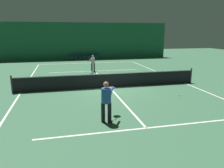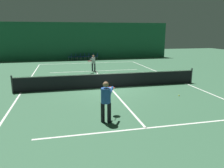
% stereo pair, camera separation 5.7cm
% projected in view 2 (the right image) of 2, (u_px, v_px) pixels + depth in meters
% --- Properties ---
extents(ground_plane, '(60.00, 60.00, 0.00)m').
position_uv_depth(ground_plane, '(110.00, 88.00, 14.36)').
color(ground_plane, '#386647').
extents(backdrop_curtain, '(23.00, 0.12, 4.77)m').
position_uv_depth(backdrop_curtain, '(84.00, 41.00, 28.71)').
color(backdrop_curtain, '#1E5B3D').
rests_on(backdrop_curtain, ground).
extents(court_line_baseline_far, '(11.00, 0.10, 0.00)m').
position_uv_depth(court_line_baseline_far, '(88.00, 63.00, 25.64)').
color(court_line_baseline_far, white).
rests_on(court_line_baseline_far, ground).
extents(court_line_service_far, '(8.25, 0.10, 0.00)m').
position_uv_depth(court_line_service_far, '(95.00, 71.00, 20.43)').
color(court_line_service_far, white).
rests_on(court_line_service_far, ground).
extents(court_line_service_near, '(8.25, 0.10, 0.00)m').
position_uv_depth(court_line_service_near, '(146.00, 128.00, 8.29)').
color(court_line_service_near, white).
rests_on(court_line_service_near, ground).
extents(court_line_sideline_left, '(0.10, 23.80, 0.00)m').
position_uv_depth(court_line_sideline_left, '(21.00, 93.00, 13.17)').
color(court_line_sideline_left, white).
rests_on(court_line_sideline_left, ground).
extents(court_line_sideline_right, '(0.10, 23.80, 0.00)m').
position_uv_depth(court_line_sideline_right, '(185.00, 83.00, 15.55)').
color(court_line_sideline_right, white).
rests_on(court_line_sideline_right, ground).
extents(court_line_centre, '(0.10, 12.80, 0.00)m').
position_uv_depth(court_line_centre, '(110.00, 87.00, 14.36)').
color(court_line_centre, white).
rests_on(court_line_centre, ground).
extents(tennis_net, '(12.00, 0.10, 1.07)m').
position_uv_depth(tennis_net, '(110.00, 80.00, 14.24)').
color(tennis_net, black).
rests_on(tennis_net, ground).
extents(player_near, '(0.89, 1.39, 1.69)m').
position_uv_depth(player_near, '(106.00, 99.00, 8.65)').
color(player_near, black).
rests_on(player_near, ground).
extents(player_far, '(0.91, 1.28, 1.51)m').
position_uv_depth(player_far, '(93.00, 62.00, 20.05)').
color(player_far, '#2D2D38').
rests_on(player_far, ground).
extents(courtside_chair_0, '(0.44, 0.44, 0.84)m').
position_uv_depth(courtside_chair_0, '(71.00, 56.00, 28.22)').
color(courtside_chair_0, '#99999E').
rests_on(courtside_chair_0, ground).
extents(courtside_chair_1, '(0.44, 0.44, 0.84)m').
position_uv_depth(courtside_chair_1, '(75.00, 56.00, 28.34)').
color(courtside_chair_1, '#99999E').
rests_on(courtside_chair_1, ground).
extents(courtside_chair_2, '(0.44, 0.44, 0.84)m').
position_uv_depth(courtside_chair_2, '(79.00, 56.00, 28.46)').
color(courtside_chair_2, '#99999E').
rests_on(courtside_chair_2, ground).
extents(courtside_chair_3, '(0.44, 0.44, 0.84)m').
position_uv_depth(courtside_chair_3, '(84.00, 56.00, 28.58)').
color(courtside_chair_3, '#99999E').
rests_on(courtside_chair_3, ground).
extents(courtside_chair_4, '(0.44, 0.44, 0.84)m').
position_uv_depth(courtside_chair_4, '(88.00, 56.00, 28.71)').
color(courtside_chair_4, '#99999E').
rests_on(courtside_chair_4, ground).
extents(courtside_chair_5, '(0.44, 0.44, 0.84)m').
position_uv_depth(courtside_chair_5, '(92.00, 56.00, 28.83)').
color(courtside_chair_5, '#99999E').
rests_on(courtside_chair_5, ground).
extents(courtside_chair_6, '(0.44, 0.44, 0.84)m').
position_uv_depth(courtside_chair_6, '(96.00, 56.00, 28.95)').
color(courtside_chair_6, '#99999E').
rests_on(courtside_chair_6, ground).
extents(tennis_ball, '(0.07, 0.07, 0.07)m').
position_uv_depth(tennis_ball, '(179.00, 95.00, 12.45)').
color(tennis_ball, '#D1DB33').
rests_on(tennis_ball, ground).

